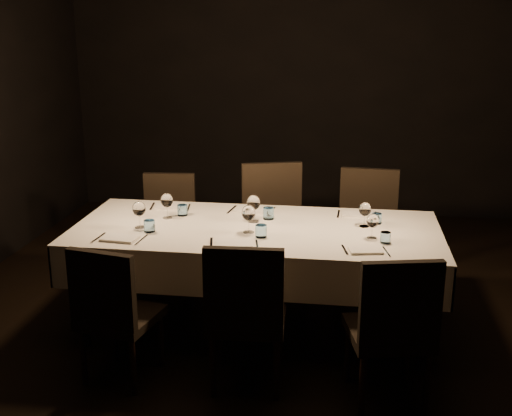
# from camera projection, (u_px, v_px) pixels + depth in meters

# --- Properties ---
(room) EXTENTS (5.01, 6.01, 3.01)m
(room) POSITION_uv_depth(u_px,v_px,m) (256.00, 121.00, 4.21)
(room) COLOR black
(room) RESTS_ON ground
(dining_table) EXTENTS (2.52, 1.12, 0.76)m
(dining_table) POSITION_uv_depth(u_px,v_px,m) (256.00, 237.00, 4.44)
(dining_table) COLOR black
(dining_table) RESTS_ON ground
(chair_near_left) EXTENTS (0.50, 0.50, 0.88)m
(chair_near_left) POSITION_uv_depth(u_px,v_px,m) (113.00, 308.00, 3.80)
(chair_near_left) COLOR black
(chair_near_left) RESTS_ON ground
(place_setting_near_left) EXTENTS (0.34, 0.41, 0.19)m
(place_setting_near_left) POSITION_uv_depth(u_px,v_px,m) (136.00, 222.00, 4.30)
(place_setting_near_left) COLOR silver
(place_setting_near_left) RESTS_ON dining_table
(chair_near_center) EXTENTS (0.47, 0.47, 0.94)m
(chair_near_center) POSITION_uv_depth(u_px,v_px,m) (246.00, 310.00, 3.72)
(chair_near_center) COLOR black
(chair_near_center) RESTS_ON ground
(place_setting_near_center) EXTENTS (0.36, 0.41, 0.19)m
(place_setting_near_center) POSITION_uv_depth(u_px,v_px,m) (247.00, 226.00, 4.20)
(place_setting_near_center) COLOR silver
(place_setting_near_center) RESTS_ON dining_table
(chair_near_right) EXTENTS (0.53, 0.53, 0.93)m
(chair_near_right) POSITION_uv_depth(u_px,v_px,m) (393.00, 324.00, 3.56)
(chair_near_right) COLOR black
(chair_near_right) RESTS_ON ground
(place_setting_near_right) EXTENTS (0.31, 0.39, 0.17)m
(place_setting_near_right) POSITION_uv_depth(u_px,v_px,m) (374.00, 234.00, 4.09)
(place_setting_near_right) COLOR silver
(place_setting_near_right) RESTS_ON dining_table
(chair_far_left) EXTENTS (0.47, 0.47, 0.90)m
(chair_far_left) POSITION_uv_depth(u_px,v_px,m) (168.00, 223.00, 5.38)
(chair_far_left) COLOR black
(chair_far_left) RESTS_ON ground
(place_setting_far_left) EXTENTS (0.34, 0.41, 0.18)m
(place_setting_far_left) POSITION_uv_depth(u_px,v_px,m) (171.00, 205.00, 4.70)
(place_setting_far_left) COLOR silver
(place_setting_far_left) RESTS_ON dining_table
(chair_far_center) EXTENTS (0.61, 0.61, 1.03)m
(chair_far_center) POSITION_uv_depth(u_px,v_px,m) (274.00, 223.00, 5.19)
(chair_far_center) COLOR black
(chair_far_center) RESTS_ON ground
(place_setting_far_center) EXTENTS (0.36, 0.41, 0.20)m
(place_setting_far_center) POSITION_uv_depth(u_px,v_px,m) (256.00, 208.00, 4.61)
(place_setting_far_center) COLOR silver
(place_setting_far_center) RESTS_ON dining_table
(chair_far_right) EXTENTS (0.50, 0.50, 0.98)m
(chair_far_right) POSITION_uv_depth(u_px,v_px,m) (367.00, 225.00, 5.19)
(chair_far_right) COLOR black
(chair_far_right) RESTS_ON ground
(place_setting_far_right) EXTENTS (0.31, 0.40, 0.17)m
(place_setting_far_right) POSITION_uv_depth(u_px,v_px,m) (365.00, 213.00, 4.51)
(place_setting_far_right) COLOR silver
(place_setting_far_right) RESTS_ON dining_table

